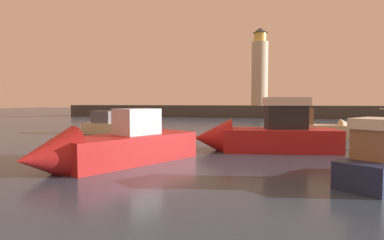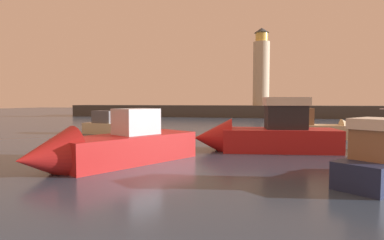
% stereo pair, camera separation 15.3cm
% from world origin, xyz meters
% --- Properties ---
extents(ground_plane, '(220.00, 220.00, 0.00)m').
position_xyz_m(ground_plane, '(0.00, 30.63, 0.00)').
color(ground_plane, '#2D3D51').
extents(breakwater, '(73.71, 5.92, 2.33)m').
position_xyz_m(breakwater, '(0.00, 61.26, 1.17)').
color(breakwater, '#423F3D').
rests_on(breakwater, ground_plane).
extents(lighthouse, '(3.16, 3.16, 15.16)m').
position_xyz_m(lighthouse, '(3.08, 61.26, 9.51)').
color(lighthouse, beige).
rests_on(lighthouse, breakwater).
extents(motorboat_0, '(9.23, 3.79, 3.92)m').
position_xyz_m(motorboat_0, '(3.53, 17.95, 1.03)').
color(motorboat_0, '#B21E1E').
rests_on(motorboat_0, ground_plane).
extents(motorboat_1, '(6.53, 2.84, 2.46)m').
position_xyz_m(motorboat_1, '(-10.24, 25.12, 0.75)').
color(motorboat_1, beige).
rests_on(motorboat_1, ground_plane).
extents(motorboat_3, '(8.36, 2.47, 2.97)m').
position_xyz_m(motorboat_3, '(8.22, 26.25, 0.81)').
color(motorboat_3, beige).
rests_on(motorboat_3, ground_plane).
extents(motorboat_4, '(6.88, 9.08, 3.28)m').
position_xyz_m(motorboat_4, '(-3.71, 11.50, 0.87)').
color(motorboat_4, '#B21E1E').
rests_on(motorboat_4, ground_plane).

